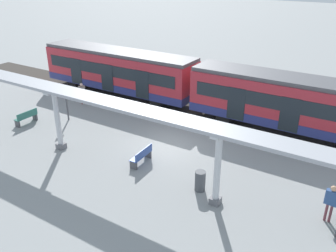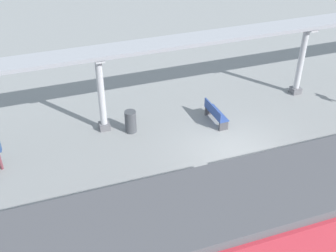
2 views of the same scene
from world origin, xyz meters
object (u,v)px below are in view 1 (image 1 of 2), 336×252
(train_near_carriage, at_px, (118,72))
(trash_bin, at_px, (200,181))
(bench_mid_platform, at_px, (142,156))
(bench_far_end, at_px, (27,117))
(canopy_pillar_second, at_px, (58,120))
(passenger_by_the_benches, at_px, (331,200))
(canopy_pillar_third, at_px, (217,169))
(train_far_carriage, at_px, (296,105))
(platform_info_sign, at_px, (66,101))
(passenger_waiting_near_edge, at_px, (82,91))

(train_near_carriage, xyz_separation_m, trash_bin, (8.18, 11.33, -1.35))
(bench_mid_platform, distance_m, bench_far_end, 9.19)
(canopy_pillar_second, height_order, passenger_by_the_benches, canopy_pillar_second)
(canopy_pillar_third, bearing_deg, train_near_carriage, -125.20)
(train_far_carriage, height_order, bench_mid_platform, train_far_carriage)
(train_far_carriage, bearing_deg, canopy_pillar_third, -6.36)
(train_far_carriage, distance_m, canopy_pillar_third, 8.77)
(train_near_carriage, relative_size, bench_far_end, 8.48)
(train_far_carriage, bearing_deg, canopy_pillar_second, -49.99)
(canopy_pillar_second, distance_m, passenger_by_the_benches, 13.76)
(train_near_carriage, relative_size, canopy_pillar_third, 3.72)
(bench_far_end, xyz_separation_m, passenger_by_the_benches, (-0.13, 18.09, 0.60))
(bench_far_end, bearing_deg, platform_info_sign, 135.57)
(canopy_pillar_third, distance_m, bench_far_end, 13.94)
(canopy_pillar_second, height_order, canopy_pillar_third, same)
(train_near_carriage, xyz_separation_m, passenger_by_the_benches, (7.38, 16.62, -0.79))
(bench_far_end, height_order, trash_bin, trash_bin)
(trash_bin, bearing_deg, bench_far_end, -93.01)
(bench_mid_platform, distance_m, trash_bin, 3.65)
(bench_mid_platform, bearing_deg, canopy_pillar_third, 77.03)
(canopy_pillar_third, relative_size, platform_info_sign, 1.56)
(passenger_by_the_benches, bearing_deg, trash_bin, -81.39)
(train_far_carriage, xyz_separation_m, passenger_waiting_near_edge, (3.07, -14.23, -0.84))
(train_far_carriage, xyz_separation_m, canopy_pillar_third, (8.71, -0.97, -0.09))
(train_near_carriage, distance_m, canopy_pillar_second, 9.19)
(train_near_carriage, xyz_separation_m, bench_far_end, (7.50, -1.48, -1.39))
(platform_info_sign, bearing_deg, train_far_carriage, 113.58)
(canopy_pillar_second, bearing_deg, trash_bin, 93.64)
(train_near_carriage, height_order, passenger_by_the_benches, train_near_carriage)
(train_far_carriage, height_order, platform_info_sign, train_far_carriage)
(canopy_pillar_third, height_order, platform_info_sign, canopy_pillar_third)
(platform_info_sign, bearing_deg, train_near_carriage, -176.79)
(train_far_carriage, bearing_deg, trash_bin, -13.68)
(train_far_carriage, relative_size, trash_bin, 13.17)
(bench_mid_platform, xyz_separation_m, passenger_by_the_benches, (-0.27, 8.90, 0.60))
(platform_info_sign, bearing_deg, passenger_waiting_near_edge, -154.77)
(bench_far_end, bearing_deg, train_near_carriage, 168.87)
(train_near_carriage, xyz_separation_m, platform_info_sign, (5.67, 0.32, -0.50))
(bench_far_end, bearing_deg, bench_mid_platform, 89.13)
(trash_bin, height_order, platform_info_sign, platform_info_sign)
(platform_info_sign, relative_size, passenger_waiting_near_edge, 1.39)
(canopy_pillar_third, relative_size, passenger_by_the_benches, 2.06)
(train_far_carriage, xyz_separation_m, passenger_by_the_benches, (7.38, 3.30, -0.79))
(canopy_pillar_second, bearing_deg, passenger_by_the_benches, 95.57)
(canopy_pillar_third, distance_m, passenger_by_the_benches, 4.53)
(train_far_carriage, relative_size, passenger_by_the_benches, 7.67)
(passenger_waiting_near_edge, bearing_deg, trash_bin, 67.33)
(bench_mid_platform, distance_m, passenger_by_the_benches, 8.93)
(bench_far_end, bearing_deg, passenger_waiting_near_edge, 172.73)
(canopy_pillar_second, height_order, passenger_waiting_near_edge, canopy_pillar_second)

